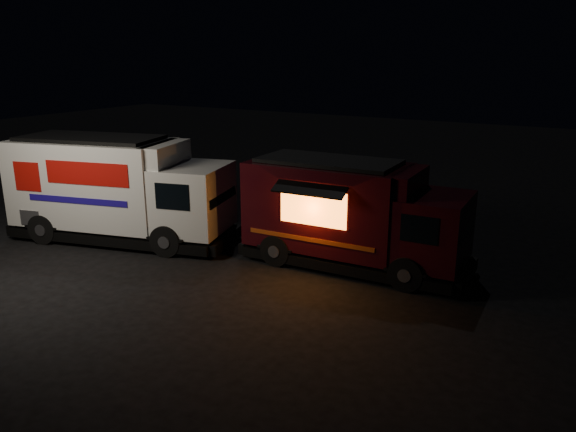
# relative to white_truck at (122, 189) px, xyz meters

# --- Properties ---
(ground) EXTENTS (80.00, 80.00, 0.00)m
(ground) POSITION_rel_white_truck_xyz_m (3.39, -0.86, -1.72)
(ground) COLOR black
(ground) RESTS_ON ground
(white_truck) EXTENTS (7.99, 4.38, 3.44)m
(white_truck) POSITION_rel_white_truck_xyz_m (0.00, 0.00, 0.00)
(white_truck) COLOR silver
(white_truck) RESTS_ON ground
(red_truck) EXTENTS (6.77, 2.70, 3.11)m
(red_truck) POSITION_rel_white_truck_xyz_m (7.68, 1.63, -0.16)
(red_truck) COLOR #33090C
(red_truck) RESTS_ON ground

